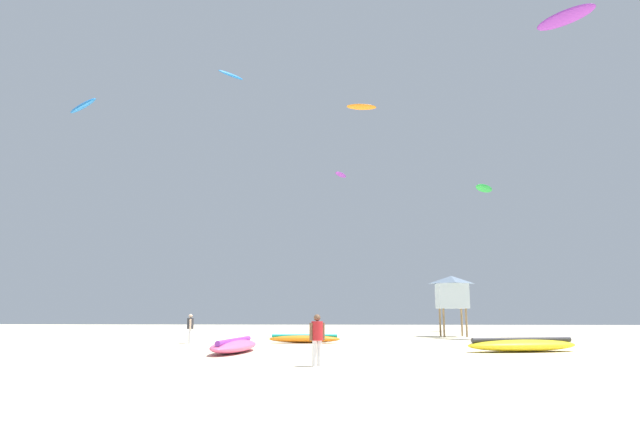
% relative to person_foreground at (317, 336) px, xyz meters
% --- Properties ---
extents(ground_plane, '(120.00, 120.00, 0.00)m').
position_rel_person_foreground_xyz_m(ground_plane, '(-0.48, -3.83, -0.93)').
color(ground_plane, beige).
extents(person_foreground, '(0.47, 0.36, 1.59)m').
position_rel_person_foreground_xyz_m(person_foreground, '(0.00, 0.00, 0.00)').
color(person_foreground, silver).
rests_on(person_foreground, ground).
extents(person_midground, '(0.35, 0.50, 1.56)m').
position_rel_person_foreground_xyz_m(person_midground, '(-7.52, 12.04, -0.02)').
color(person_midground, silver).
rests_on(person_midground, ground).
extents(kite_grounded_near, '(1.78, 4.96, 0.59)m').
position_rel_person_foreground_xyz_m(kite_grounded_near, '(-3.77, 5.57, -0.65)').
color(kite_grounded_near, '#E5598C').
rests_on(kite_grounded_near, ground).
extents(kite_grounded_mid, '(3.91, 1.22, 0.50)m').
position_rel_person_foreground_xyz_m(kite_grounded_mid, '(-1.40, 12.82, -0.71)').
color(kite_grounded_mid, orange).
rests_on(kite_grounded_mid, ground).
extents(kite_grounded_far, '(5.15, 2.54, 0.59)m').
position_rel_person_foreground_xyz_m(kite_grounded_far, '(8.36, 6.67, -0.64)').
color(kite_grounded_far, yellow).
rests_on(kite_grounded_far, ground).
extents(lifeguard_tower, '(2.30, 2.30, 4.15)m').
position_rel_person_foreground_xyz_m(lifeguard_tower, '(8.17, 20.98, 2.12)').
color(lifeguard_tower, '#8C704C').
rests_on(lifeguard_tower, ground).
extents(kite_aloft_0, '(2.19, 0.93, 0.40)m').
position_rel_person_foreground_xyz_m(kite_aloft_0, '(2.06, 19.34, 15.10)').
color(kite_aloft_0, orange).
extents(kite_aloft_1, '(2.61, 2.82, 0.72)m').
position_rel_person_foreground_xyz_m(kite_aloft_1, '(-10.56, 33.17, 24.15)').
color(kite_aloft_1, blue).
extents(kite_aloft_2, '(3.42, 3.12, 0.92)m').
position_rel_person_foreground_xyz_m(kite_aloft_2, '(-17.40, 17.66, 14.90)').
color(kite_aloft_2, blue).
extents(kite_aloft_3, '(1.53, 2.59, 0.32)m').
position_rel_person_foreground_xyz_m(kite_aloft_3, '(0.35, 37.50, 14.80)').
color(kite_aloft_3, purple).
extents(kite_aloft_4, '(3.68, 3.78, 0.93)m').
position_rel_person_foreground_xyz_m(kite_aloft_4, '(16.09, 17.73, 20.67)').
color(kite_aloft_4, purple).
extents(kite_aloft_5, '(2.59, 2.99, 0.67)m').
position_rel_person_foreground_xyz_m(kite_aloft_5, '(13.35, 31.14, 11.74)').
color(kite_aloft_5, green).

